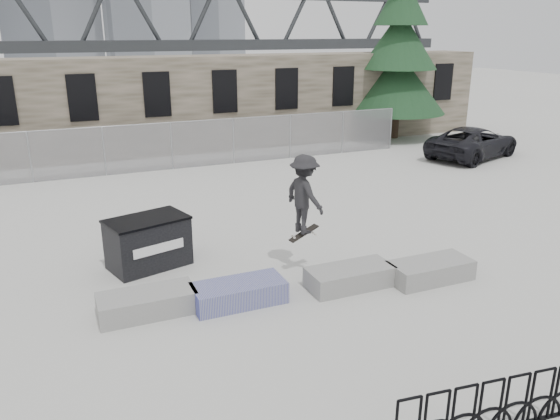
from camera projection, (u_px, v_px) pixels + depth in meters
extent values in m
plane|color=#B6B7B1|center=(294.00, 291.00, 12.45)|extent=(120.00, 120.00, 0.00)
cube|color=brown|center=(153.00, 106.00, 25.94)|extent=(36.00, 2.50, 4.50)
cube|color=black|center=(0.00, 101.00, 22.24)|extent=(1.20, 0.12, 2.00)
cube|color=black|center=(82.00, 98.00, 23.44)|extent=(1.20, 0.12, 2.00)
cube|color=black|center=(157.00, 94.00, 24.63)|extent=(1.20, 0.12, 2.00)
cube|color=black|center=(225.00, 91.00, 25.82)|extent=(1.20, 0.12, 2.00)
cube|color=black|center=(287.00, 89.00, 27.01)|extent=(1.20, 0.12, 2.00)
cube|color=black|center=(343.00, 86.00, 28.20)|extent=(1.20, 0.12, 2.00)
cube|color=black|center=(395.00, 84.00, 29.39)|extent=(1.20, 0.12, 2.00)
cube|color=black|center=(443.00, 82.00, 30.58)|extent=(1.20, 0.12, 2.00)
cylinder|color=gray|center=(30.00, 157.00, 21.01)|extent=(0.06, 0.06, 2.00)
cylinder|color=gray|center=(104.00, 151.00, 22.03)|extent=(0.06, 0.06, 2.00)
cylinder|color=gray|center=(172.00, 146.00, 23.06)|extent=(0.06, 0.06, 2.00)
cylinder|color=gray|center=(233.00, 141.00, 24.08)|extent=(0.06, 0.06, 2.00)
cylinder|color=gray|center=(290.00, 137.00, 25.10)|extent=(0.06, 0.06, 2.00)
cylinder|color=gray|center=(343.00, 132.00, 26.13)|extent=(0.06, 0.06, 2.00)
cylinder|color=gray|center=(391.00, 129.00, 27.15)|extent=(0.06, 0.06, 2.00)
cube|color=#99999E|center=(172.00, 146.00, 23.06)|extent=(22.00, 0.02, 2.00)
cylinder|color=gray|center=(170.00, 122.00, 22.74)|extent=(22.00, 0.04, 0.04)
cube|color=gray|center=(147.00, 303.00, 11.39)|extent=(2.00, 0.90, 0.48)
cube|color=#2D471E|center=(146.00, 295.00, 11.33)|extent=(1.76, 0.66, 0.10)
cube|color=#2F348F|center=(239.00, 293.00, 11.83)|extent=(2.00, 0.90, 0.48)
cube|color=#2D471E|center=(239.00, 285.00, 11.77)|extent=(1.76, 0.66, 0.10)
cube|color=gray|center=(350.00, 277.00, 12.60)|extent=(2.00, 0.90, 0.48)
cube|color=#2D471E|center=(350.00, 270.00, 12.54)|extent=(1.76, 0.66, 0.10)
cube|color=gray|center=(430.00, 270.00, 12.93)|extent=(2.00, 0.90, 0.48)
cube|color=#2D471E|center=(431.00, 263.00, 12.88)|extent=(1.76, 0.66, 0.10)
cube|color=black|center=(148.00, 243.00, 13.58)|extent=(2.12, 1.60, 1.22)
cube|color=black|center=(146.00, 219.00, 13.38)|extent=(2.18, 1.66, 0.06)
cube|color=white|center=(159.00, 248.00, 13.13)|extent=(1.27, 0.38, 0.24)
torus|color=black|center=(436.00, 420.00, 7.67)|extent=(0.89, 0.14, 0.89)
torus|color=black|center=(464.00, 413.00, 7.79)|extent=(0.89, 0.14, 0.89)
torus|color=black|center=(490.00, 407.00, 7.92)|extent=(0.89, 0.14, 0.89)
torus|color=black|center=(516.00, 401.00, 8.04)|extent=(0.89, 0.14, 0.89)
torus|color=black|center=(541.00, 396.00, 8.17)|extent=(0.89, 0.14, 0.89)
cylinder|color=#38281E|center=(395.00, 117.00, 29.89)|extent=(0.50, 0.50, 2.25)
cone|color=black|center=(397.00, 82.00, 29.30)|extent=(5.26, 5.26, 3.20)
cone|color=black|center=(400.00, 39.00, 28.61)|extent=(4.04, 4.04, 3.00)
cube|color=#2D3033|center=(176.00, 45.00, 62.97)|extent=(70.00, 3.00, 1.20)
cube|color=gray|center=(393.00, 58.00, 74.76)|extent=(2.00, 3.00, 4.00)
imported|color=black|center=(473.00, 142.00, 25.29)|extent=(5.66, 3.96, 1.44)
imported|color=black|center=(304.00, 194.00, 12.89)|extent=(0.96, 1.36, 1.91)
cube|color=black|center=(304.00, 233.00, 13.20)|extent=(0.78, 0.30, 0.30)
cylinder|color=beige|center=(294.00, 238.00, 13.05)|extent=(0.06, 0.03, 0.06)
cylinder|color=beige|center=(292.00, 236.00, 13.17)|extent=(0.06, 0.03, 0.06)
cylinder|color=beige|center=(315.00, 234.00, 13.25)|extent=(0.06, 0.03, 0.06)
cylinder|color=beige|center=(313.00, 233.00, 13.38)|extent=(0.06, 0.03, 0.06)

